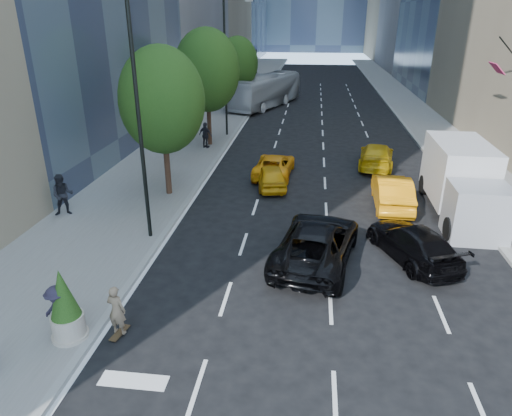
# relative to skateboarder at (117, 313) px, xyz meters

# --- Properties ---
(ground) EXTENTS (160.00, 160.00, 0.00)m
(ground) POSITION_rel_skateboarder_xyz_m (5.28, 2.28, -0.79)
(ground) COLOR black
(ground) RESTS_ON ground
(sidewalk_left) EXTENTS (6.00, 120.00, 0.15)m
(sidewalk_left) POSITION_rel_skateboarder_xyz_m (-3.72, 32.28, -0.72)
(sidewalk_left) COLOR slate
(sidewalk_left) RESTS_ON ground
(sidewalk_right) EXTENTS (4.00, 120.00, 0.15)m
(sidewalk_right) POSITION_rel_skateboarder_xyz_m (15.28, 32.28, -0.72)
(sidewalk_right) COLOR slate
(sidewalk_right) RESTS_ON ground
(lamp_near) EXTENTS (2.13, 0.22, 10.00)m
(lamp_near) POSITION_rel_skateboarder_xyz_m (-1.04, 6.28, 5.02)
(lamp_near) COLOR black
(lamp_near) RESTS_ON sidewalk_left
(lamp_far) EXTENTS (2.13, 0.22, 10.00)m
(lamp_far) POSITION_rel_skateboarder_xyz_m (-1.04, 24.28, 5.02)
(lamp_far) COLOR black
(lamp_far) RESTS_ON sidewalk_left
(tree_near) EXTENTS (4.20, 4.20, 7.46)m
(tree_near) POSITION_rel_skateboarder_xyz_m (-1.92, 11.28, 4.18)
(tree_near) COLOR black
(tree_near) RESTS_ON sidewalk_left
(tree_mid) EXTENTS (4.50, 4.50, 7.99)m
(tree_mid) POSITION_rel_skateboarder_xyz_m (-1.92, 21.28, 4.52)
(tree_mid) COLOR black
(tree_mid) RESTS_ON sidewalk_left
(tree_far) EXTENTS (3.90, 3.90, 6.92)m
(tree_far) POSITION_rel_skateboarder_xyz_m (-1.92, 34.28, 3.83)
(tree_far) COLOR black
(tree_far) RESTS_ON sidewalk_left
(traffic_signal) EXTENTS (2.48, 0.53, 5.20)m
(traffic_signal) POSITION_rel_skateboarder_xyz_m (-1.12, 42.28, 3.44)
(traffic_signal) COLOR black
(traffic_signal) RESTS_ON sidewalk_left
(skateboarder) EXTENTS (0.64, 0.48, 1.58)m
(skateboarder) POSITION_rel_skateboarder_xyz_m (0.00, 0.00, 0.00)
(skateboarder) COLOR #7E674E
(skateboarder) RESTS_ON ground
(black_sedan_lincoln) EXTENTS (3.76, 6.21, 1.61)m
(black_sedan_lincoln) POSITION_rel_skateboarder_xyz_m (5.78, 5.23, 0.01)
(black_sedan_lincoln) COLOR black
(black_sedan_lincoln) RESTS_ON ground
(black_sedan_mercedes) EXTENTS (3.55, 5.10, 1.37)m
(black_sedan_mercedes) POSITION_rel_skateboarder_xyz_m (9.48, 5.89, -0.11)
(black_sedan_mercedes) COLOR black
(black_sedan_mercedes) RESTS_ON ground
(taxi_a) EXTENTS (2.20, 3.97, 1.28)m
(taxi_a) POSITION_rel_skateboarder_xyz_m (3.28, 13.24, -0.15)
(taxi_a) COLOR orange
(taxi_a) RESTS_ON ground
(taxi_b) EXTENTS (1.79, 4.76, 1.55)m
(taxi_b) POSITION_rel_skateboarder_xyz_m (9.48, 11.28, -0.02)
(taxi_b) COLOR #FF970D
(taxi_b) RESTS_ON ground
(taxi_c) EXTENTS (2.36, 4.65, 1.26)m
(taxi_c) POSITION_rel_skateboarder_xyz_m (3.28, 15.28, -0.16)
(taxi_c) COLOR orange
(taxi_c) RESTS_ON ground
(taxi_d) EXTENTS (2.70, 5.19, 1.44)m
(taxi_d) POSITION_rel_skateboarder_xyz_m (9.48, 17.78, -0.07)
(taxi_d) COLOR #D0A10A
(taxi_d) RESTS_ON ground
(city_bus) EXTENTS (6.70, 11.99, 3.28)m
(city_bus) POSITION_rel_skateboarder_xyz_m (0.48, 37.17, 0.85)
(city_bus) COLOR silver
(city_bus) RESTS_ON ground
(box_truck) EXTENTS (2.62, 6.89, 3.27)m
(box_truck) POSITION_rel_skateboarder_xyz_m (12.49, 10.63, 0.87)
(box_truck) COLOR #B9B9B9
(box_truck) RESTS_ON ground
(pedestrian_a) EXTENTS (1.17, 1.06, 1.97)m
(pedestrian_a) POSITION_rel_skateboarder_xyz_m (-5.92, 7.95, 0.34)
(pedestrian_a) COLOR black
(pedestrian_a) RESTS_ON sidewalk_left
(pedestrian_b) EXTENTS (1.14, 0.83, 1.80)m
(pedestrian_b) POSITION_rel_skateboarder_xyz_m (-1.98, 20.28, 0.26)
(pedestrian_b) COLOR black
(pedestrian_b) RESTS_ON sidewalk_left
(pedestrian_c) EXTENTS (1.26, 1.01, 1.71)m
(pedestrian_c) POSITION_rel_skateboarder_xyz_m (-1.52, -0.45, 0.21)
(pedestrian_c) COLOR #252030
(pedestrian_c) RESTS_ON sidewalk_left
(planter_shrub) EXTENTS (0.93, 0.93, 2.24)m
(planter_shrub) POSITION_rel_skateboarder_xyz_m (-1.32, -0.41, 0.42)
(planter_shrub) COLOR #B5A896
(planter_shrub) RESTS_ON sidewalk_left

